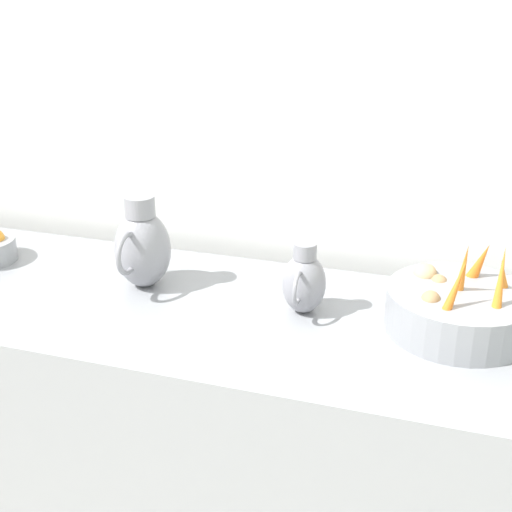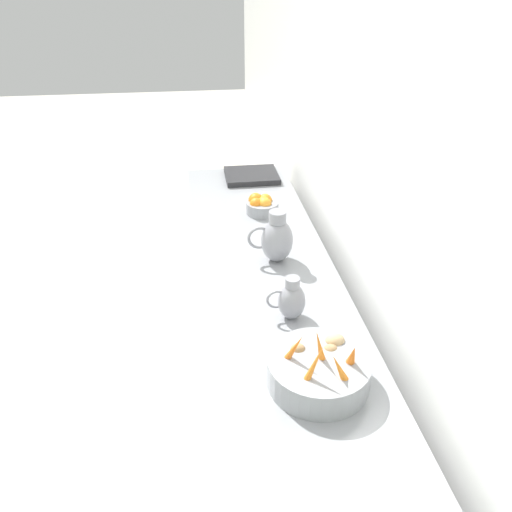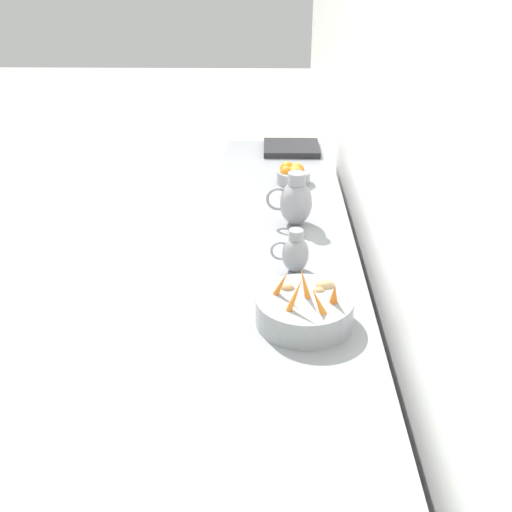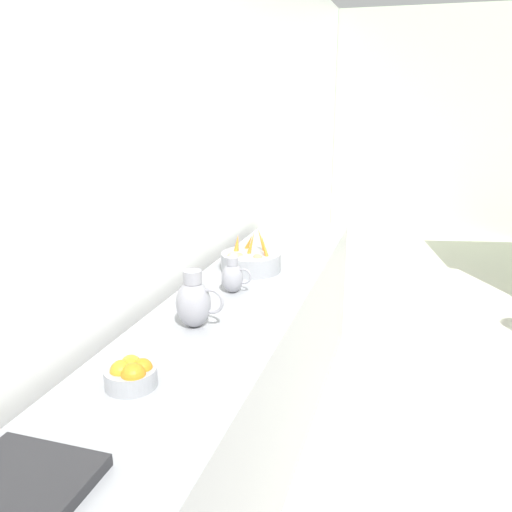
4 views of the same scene
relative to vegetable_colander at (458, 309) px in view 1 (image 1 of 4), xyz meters
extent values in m
cube|color=gray|center=(0.07, -0.43, -0.51)|extent=(0.65, 3.29, 0.92)
cylinder|color=gray|center=(0.00, 0.00, 0.00)|extent=(0.34, 0.34, 0.10)
torus|color=gray|center=(0.00, 0.00, -0.05)|extent=(0.20, 0.20, 0.01)
cone|color=orange|center=(0.09, -0.01, 0.09)|extent=(0.08, 0.07, 0.14)
cone|color=orange|center=(0.04, 0.08, 0.10)|extent=(0.08, 0.03, 0.16)
cone|color=orange|center=(-0.10, 0.04, 0.08)|extent=(0.04, 0.07, 0.12)
cone|color=orange|center=(0.00, 0.00, 0.09)|extent=(0.07, 0.04, 0.16)
cone|color=orange|center=(-0.04, 0.09, 0.08)|extent=(0.08, 0.05, 0.11)
ellipsoid|color=#9E7F56|center=(0.06, -0.06, 0.04)|extent=(0.05, 0.04, 0.04)
ellipsoid|color=#9E7F56|center=(-0.05, -0.05, 0.04)|extent=(0.05, 0.04, 0.04)
ellipsoid|color=tan|center=(-0.08, -0.09, 0.05)|extent=(0.07, 0.06, 0.05)
ellipsoid|color=gray|center=(0.00, -0.82, 0.05)|extent=(0.15, 0.15, 0.21)
cylinder|color=gray|center=(0.00, -0.82, 0.17)|extent=(0.08, 0.08, 0.06)
torus|color=gray|center=(0.08, -0.82, 0.07)|extent=(0.11, 0.01, 0.11)
ellipsoid|color=gray|center=(0.02, -0.37, 0.02)|extent=(0.11, 0.11, 0.15)
cylinder|color=gray|center=(0.02, -0.37, 0.11)|extent=(0.06, 0.06, 0.04)
torus|color=gray|center=(0.08, -0.37, 0.04)|extent=(0.08, 0.01, 0.08)
camera|label=1|loc=(1.47, -0.04, 0.73)|focal=46.79mm
camera|label=2|loc=(0.38, 1.21, 1.17)|focal=35.45mm
camera|label=3|loc=(0.14, 1.84, 1.20)|focal=43.87mm
camera|label=4|loc=(0.87, -2.78, 0.90)|focal=37.48mm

